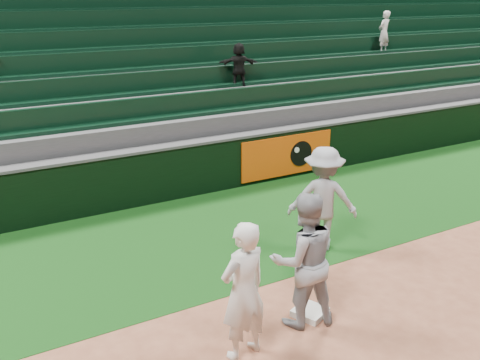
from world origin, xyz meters
The scene contains 8 objects.
ground centered at (0.00, 0.00, 0.00)m, with size 70.00×70.00×0.00m, color brown.
foul_grass centered at (0.00, 3.00, 0.00)m, with size 36.00×4.20×0.01m, color black.
first_base centered at (-0.07, -0.12, 0.05)m, with size 0.43×0.43×0.10m, color silver.
first_baseman centered at (-1.35, -0.41, 0.93)m, with size 0.68×0.45×1.87m, color silver.
baserunner centered at (-0.28, -0.18, 0.98)m, with size 0.95×0.74×1.96m, color #989BA2.
base_coach centered at (1.38, 1.53, 0.96)m, with size 1.23×0.71×1.91m, color #9699A2.
field_wall centered at (0.03, 5.20, 0.63)m, with size 36.00×0.45×1.25m.
stadium_seating centered at (0.00, 8.97, 1.70)m, with size 36.00×5.95×5.45m.
Camera 1 is at (-4.23, -5.41, 4.45)m, focal length 40.00 mm.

